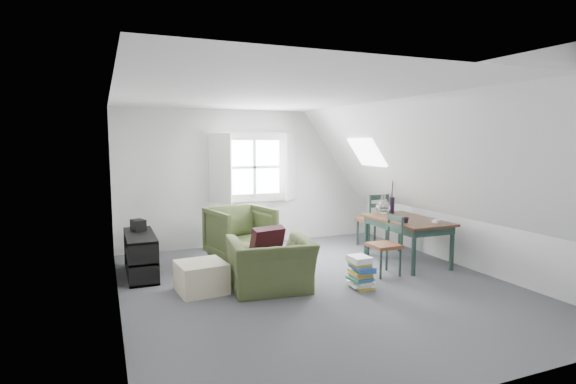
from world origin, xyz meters
name	(u,v)px	position (x,y,z in m)	size (l,w,h in m)	color
floor	(318,286)	(0.00, 0.00, 0.00)	(5.50, 5.50, 0.00)	#48484C
ceiling	(320,97)	(0.00, 0.00, 2.50)	(5.50, 5.50, 0.00)	white
wall_back	(254,178)	(0.00, 2.75, 1.25)	(5.00, 5.00, 0.00)	silver
wall_front	(482,234)	(0.00, -2.75, 1.25)	(5.00, 5.00, 0.00)	silver
wall_left	(116,204)	(-2.50, 0.00, 1.25)	(5.50, 5.50, 0.00)	silver
wall_right	(466,186)	(2.50, 0.00, 1.25)	(5.50, 5.50, 0.00)	silver
slope_left	(200,155)	(-1.55, 0.00, 1.78)	(5.50, 5.50, 0.00)	white
slope_right	(416,153)	(1.55, 0.00, 1.78)	(5.50, 5.50, 0.00)	white
dormer_window	(255,167)	(0.00, 2.68, 1.45)	(1.71, 0.35, 1.30)	white
skylight	(367,152)	(1.55, 1.30, 1.75)	(0.55, 0.75, 0.04)	white
armchair_near	(271,290)	(-0.65, 0.09, 0.00)	(1.05, 0.91, 0.68)	#3D4924
armchair_far	(241,259)	(-0.57, 1.74, 0.00)	(0.93, 0.96, 0.87)	#3D4924
throw_pillow	(267,243)	(-0.65, 0.24, 0.59)	(0.44, 0.13, 0.44)	#340E17
ottoman	(201,277)	(-1.50, 0.37, 0.20)	(0.59, 0.59, 0.39)	beige
dining_table	(407,225)	(1.83, 0.53, 0.62)	(0.85, 1.42, 0.71)	#371E11
demijohn	(383,207)	(1.68, 0.98, 0.85)	(0.24, 0.24, 0.34)	silver
vase_twigs	(392,204)	(1.93, 1.08, 0.86)	(0.09, 0.10, 0.69)	black
cup	(406,223)	(1.58, 0.23, 0.71)	(0.09, 0.09, 0.09)	black
paper_box	(436,221)	(2.03, 0.08, 0.73)	(0.13, 0.09, 0.04)	white
dining_chair_far	(373,219)	(1.92, 1.61, 0.52)	(0.47, 0.47, 0.99)	brown
dining_chair_near	(386,244)	(1.15, 0.10, 0.45)	(0.41, 0.41, 0.87)	brown
media_shelf	(141,257)	(-2.16, 1.39, 0.28)	(0.40, 1.19, 0.61)	black
electronics_box	(138,226)	(-2.16, 1.68, 0.69)	(0.16, 0.22, 0.18)	black
magazine_stack	(361,272)	(0.49, -0.28, 0.21)	(0.32, 0.38, 0.43)	#B29933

